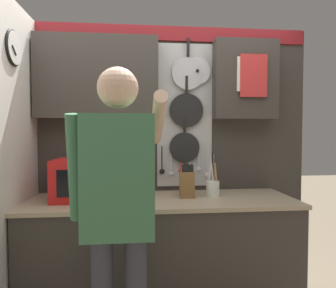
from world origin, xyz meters
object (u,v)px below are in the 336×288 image
object	(u,v)px
microwave	(91,179)
knife_block	(187,184)
person	(119,200)
utensil_crock	(213,186)

from	to	relation	value
microwave	knife_block	bearing A→B (deg)	0.03
microwave	person	distance (m)	0.74
microwave	utensil_crock	size ratio (longest dim) A/B	1.55
microwave	utensil_crock	world-z (taller)	utensil_crock
microwave	utensil_crock	xyz separation A→B (m)	(0.95, 0.00, -0.07)
utensil_crock	person	distance (m)	0.98
knife_block	person	size ratio (longest dim) A/B	0.15
knife_block	person	world-z (taller)	person
knife_block	person	xyz separation A→B (m)	(-0.49, -0.69, 0.04)
microwave	utensil_crock	distance (m)	0.95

